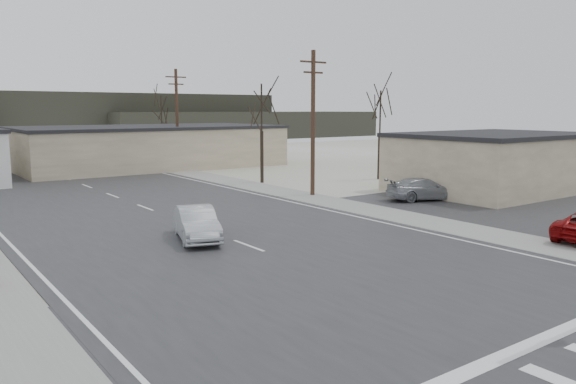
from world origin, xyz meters
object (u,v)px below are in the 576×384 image
car_parked_dark_b (483,183)px  car_far_b (22,158)px  sedan_crossing (196,223)px  car_far_a (51,163)px  car_parked_silver (424,189)px

car_parked_dark_b → car_far_b: bearing=16.6°
car_far_b → car_parked_dark_b: 49.50m
car_parked_dark_b → sedan_crossing: bearing=82.8°
car_far_a → car_far_b: car_far_a is taller
car_far_b → car_parked_silver: bearing=-85.8°
sedan_crossing → car_parked_dark_b: size_ratio=0.98×
car_far_a → car_parked_silver: 37.47m
car_far_a → car_parked_silver: (15.48, -34.12, -0.02)m
car_far_a → car_far_b: bearing=-105.1°
sedan_crossing → car_parked_silver: size_ratio=0.92×
sedan_crossing → car_far_b: 45.38m
sedan_crossing → car_parked_silver: bearing=22.7°
sedan_crossing → car_far_b: sedan_crossing is taller
car_far_a → car_parked_dark_b: bearing=101.0°
sedan_crossing → car_far_a: (2.02, 35.72, -0.02)m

